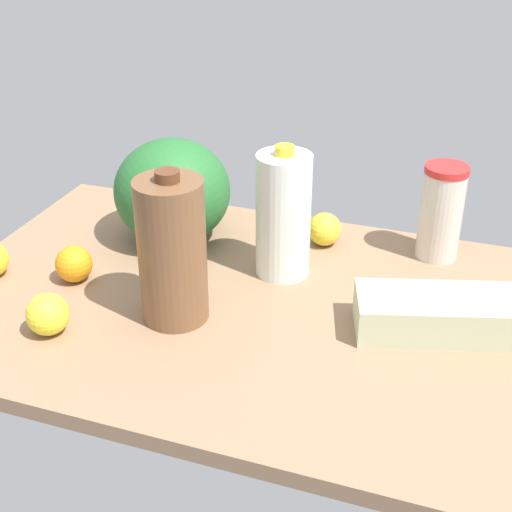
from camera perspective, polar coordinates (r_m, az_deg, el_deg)
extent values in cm
cube|color=#8C6B4F|center=(133.53, 0.00, -4.31)|extent=(120.00, 76.00, 3.00)
cylinder|color=brown|center=(123.22, -6.73, 0.34)|extent=(11.91, 11.91, 26.33)
cylinder|color=#59331E|center=(117.12, -7.12, 6.38)|extent=(4.17, 4.17, 1.80)
cylinder|color=white|center=(136.85, 2.20, 3.24)|extent=(10.63, 10.63, 24.69)
cylinder|color=yellow|center=(131.58, 2.30, 8.43)|extent=(3.72, 3.72, 1.80)
cylinder|color=beige|center=(148.70, 14.56, 3.16)|extent=(8.52, 8.52, 18.52)
cylinder|color=red|center=(144.76, 15.05, 6.70)|extent=(8.78, 8.78, 1.40)
ellipsoid|color=#24642C|center=(151.39, -6.71, 5.17)|extent=(24.46, 24.46, 22.09)
cube|color=beige|center=(127.49, 14.82, -4.54)|extent=(32.38, 19.61, 6.95)
sphere|color=yellow|center=(151.69, 5.51, 2.15)|extent=(7.09, 7.09, 7.09)
sphere|color=yellow|center=(128.00, -16.33, -4.51)|extent=(7.41, 7.41, 7.41)
sphere|color=orange|center=(142.35, -14.36, -0.63)|extent=(7.16, 7.16, 7.16)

